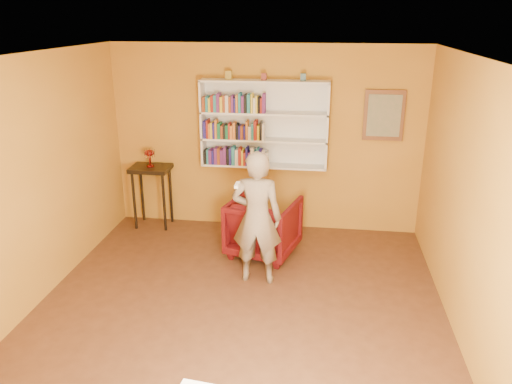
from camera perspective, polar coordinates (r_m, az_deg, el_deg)
room_shell at (r=5.05m, az=-2.36°, el=-4.33°), size 5.30×5.80×2.88m
bookshelf at (r=7.15m, az=1.00°, el=7.79°), size 1.80×0.29×1.23m
books_row_lower at (r=7.22m, az=-2.27°, el=4.09°), size 0.92×0.18×0.27m
books_row_middle at (r=7.13m, az=-2.58°, el=7.02°), size 0.87×0.19×0.27m
books_row_upper at (r=7.05m, az=-2.51°, el=10.06°), size 0.88×0.19×0.27m
ornament_left at (r=7.06m, az=-3.13°, el=13.19°), size 0.09×0.09×0.12m
ornament_centre at (r=6.99m, az=0.93°, el=13.05°), size 0.07×0.07×0.09m
ornament_right at (r=6.94m, az=5.41°, el=12.94°), size 0.07×0.07×0.10m
framed_painting at (r=7.17m, az=14.41°, el=8.47°), size 0.55×0.05×0.70m
console_table at (r=7.60m, az=-11.89°, el=1.70°), size 0.57×0.44×0.94m
ruby_lustre at (r=7.50m, az=-12.07°, el=4.21°), size 0.16×0.15×0.26m
armchair at (r=6.68m, az=0.88°, el=-3.95°), size 1.03×1.05×0.78m
person at (r=5.85m, az=0.09°, el=-2.99°), size 0.60×0.40×1.63m
game_remote at (r=5.34m, az=-2.16°, el=0.81°), size 0.04×0.15×0.04m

